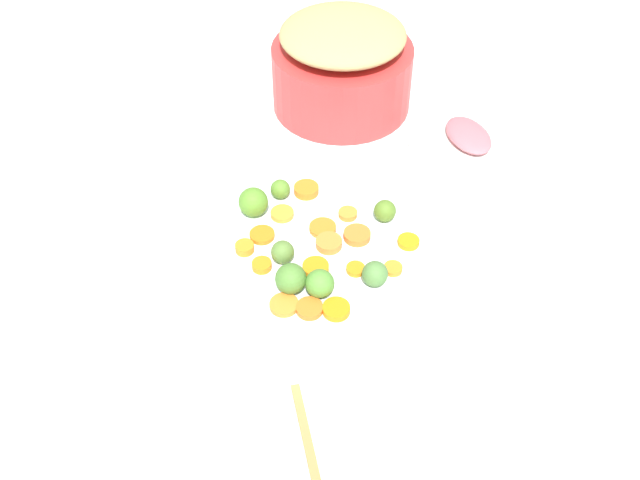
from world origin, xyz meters
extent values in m
cube|color=silver|center=(0.00, 0.00, 0.01)|extent=(2.40, 2.40, 0.02)
cylinder|color=white|center=(-0.01, 0.01, 0.06)|extent=(0.29, 0.29, 0.09)
cylinder|color=red|center=(-0.47, -0.05, 0.08)|extent=(0.26, 0.26, 0.12)
ellipsoid|color=tan|center=(-0.47, -0.05, 0.17)|extent=(0.23, 0.23, 0.05)
cylinder|color=orange|center=(0.02, 0.12, 0.11)|extent=(0.03, 0.03, 0.01)
cylinder|color=orange|center=(0.11, -0.01, 0.11)|extent=(0.04, 0.04, 0.01)
cylinder|color=orange|center=(0.11, 0.06, 0.11)|extent=(0.05, 0.05, 0.01)
cylinder|color=orange|center=(0.05, -0.06, 0.11)|extent=(0.04, 0.04, 0.01)
cylinder|color=orange|center=(-0.07, 0.04, 0.11)|extent=(0.04, 0.04, 0.01)
cylinder|color=orange|center=(-0.04, 0.01, 0.11)|extent=(0.05, 0.05, 0.01)
cylinder|color=orange|center=(-0.01, 0.02, 0.11)|extent=(0.04, 0.04, 0.01)
cylinder|color=orange|center=(-0.03, 0.13, 0.11)|extent=(0.03, 0.03, 0.01)
cylinder|color=orange|center=(-0.05, -0.06, 0.11)|extent=(0.05, 0.05, 0.01)
cylinder|color=orange|center=(-0.03, 0.06, 0.11)|extent=(0.05, 0.05, 0.01)
cylinder|color=orange|center=(0.03, 0.07, 0.11)|extent=(0.03, 0.03, 0.01)
cylinder|color=orange|center=(-0.01, -0.07, 0.11)|extent=(0.05, 0.05, 0.01)
cylinder|color=orange|center=(0.03, -0.09, 0.11)|extent=(0.03, 0.03, 0.01)
cylinder|color=orange|center=(0.11, 0.02, 0.11)|extent=(0.05, 0.05, 0.01)
cylinder|color=orange|center=(0.04, 0.02, 0.11)|extent=(0.04, 0.04, 0.01)
cylinder|color=orange|center=(-0.11, -0.03, 0.11)|extent=(0.05, 0.05, 0.01)
sphere|color=#58872A|center=(-0.05, -0.10, 0.13)|extent=(0.04, 0.04, 0.04)
sphere|color=#59822A|center=(-0.09, -0.07, 0.12)|extent=(0.03, 0.03, 0.03)
sphere|color=#527A3B|center=(0.05, 0.10, 0.12)|extent=(0.03, 0.03, 0.03)
sphere|color=#4E7A30|center=(0.08, -0.01, 0.13)|extent=(0.04, 0.04, 0.04)
sphere|color=#597833|center=(0.03, -0.03, 0.12)|extent=(0.03, 0.03, 0.03)
sphere|color=#548932|center=(0.08, 0.03, 0.12)|extent=(0.04, 0.04, 0.04)
sphere|color=#587827|center=(-0.08, 0.09, 0.12)|extent=(0.03, 0.03, 0.03)
cube|color=#A77A42|center=(0.29, 0.07, 0.02)|extent=(0.23, 0.11, 0.01)
cylinder|color=white|center=(-0.37, 0.22, 0.03)|extent=(0.24, 0.24, 0.01)
ellipsoid|color=#D0616C|center=(-0.39, 0.20, 0.04)|extent=(0.13, 0.12, 0.02)
camera|label=1|loc=(0.69, 0.16, 0.83)|focal=40.83mm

